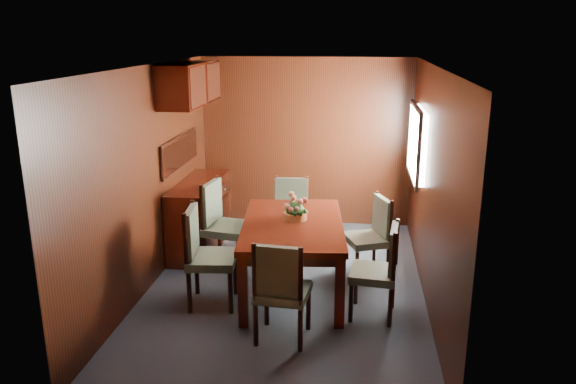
# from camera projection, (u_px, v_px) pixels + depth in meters

# --- Properties ---
(ground) EXTENTS (4.50, 4.50, 0.00)m
(ground) POSITION_uv_depth(u_px,v_px,m) (286.00, 287.00, 6.24)
(ground) COLOR #353E48
(ground) RESTS_ON ground
(room_shell) EXTENTS (3.06, 4.52, 2.41)m
(room_shell) POSITION_uv_depth(u_px,v_px,m) (280.00, 137.00, 6.12)
(room_shell) COLOR black
(room_shell) RESTS_ON ground
(sideboard) EXTENTS (0.48, 1.40, 0.90)m
(sideboard) POSITION_uv_depth(u_px,v_px,m) (200.00, 216.00, 7.22)
(sideboard) COLOR #350E06
(sideboard) RESTS_ON ground
(dining_table) EXTENTS (1.21, 1.78, 0.79)m
(dining_table) POSITION_uv_depth(u_px,v_px,m) (293.00, 232.00, 5.97)
(dining_table) COLOR #350E06
(dining_table) RESTS_ON ground
(chair_left_near) EXTENTS (0.53, 0.55, 1.06)m
(chair_left_near) POSITION_uv_depth(u_px,v_px,m) (204.00, 251.00, 5.72)
(chair_left_near) COLOR black
(chair_left_near) RESTS_ON ground
(chair_left_far) EXTENTS (0.56, 0.58, 1.07)m
(chair_left_far) POSITION_uv_depth(u_px,v_px,m) (221.00, 220.00, 6.61)
(chair_left_far) COLOR black
(chair_left_far) RESTS_ON ground
(chair_right_near) EXTENTS (0.49, 0.50, 0.96)m
(chair_right_near) POSITION_uv_depth(u_px,v_px,m) (381.00, 266.00, 5.47)
(chair_right_near) COLOR black
(chair_right_near) RESTS_ON ground
(chair_right_far) EXTENTS (0.57, 0.58, 0.95)m
(chair_right_far) POSITION_uv_depth(u_px,v_px,m) (373.00, 232.00, 6.41)
(chair_right_far) COLOR black
(chair_right_far) RESTS_ON ground
(chair_head) EXTENTS (0.51, 0.49, 0.99)m
(chair_head) POSITION_uv_depth(u_px,v_px,m) (281.00, 286.00, 5.00)
(chair_head) COLOR black
(chair_head) RESTS_ON ground
(chair_foot) EXTENTS (0.48, 0.46, 0.96)m
(chair_foot) POSITION_uv_depth(u_px,v_px,m) (291.00, 211.00, 7.13)
(chair_foot) COLOR black
(chair_foot) RESTS_ON ground
(flower_centerpiece) EXTENTS (0.28, 0.28, 0.28)m
(flower_centerpiece) POSITION_uv_depth(u_px,v_px,m) (295.00, 207.00, 6.00)
(flower_centerpiece) COLOR #CC773E
(flower_centerpiece) RESTS_ON dining_table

